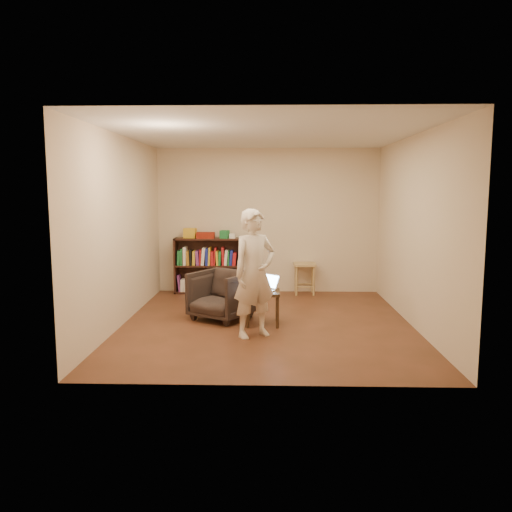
{
  "coord_description": "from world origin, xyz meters",
  "views": [
    {
      "loc": [
        0.04,
        -6.81,
        1.85
      ],
      "look_at": [
        -0.16,
        0.35,
        0.91
      ],
      "focal_mm": 35.0,
      "sensor_mm": 36.0,
      "label": 1
    }
  ],
  "objects_px": {
    "stool": "(305,269)",
    "side_table": "(263,296)",
    "person": "(254,274)",
    "laptop": "(265,286)",
    "bookshelf": "(208,269)",
    "armchair": "(222,295)"
  },
  "relations": [
    {
      "from": "armchair",
      "to": "stool",
      "type": "bearing_deg",
      "value": 84.71
    },
    {
      "from": "laptop",
      "to": "person",
      "type": "height_order",
      "value": "person"
    },
    {
      "from": "bookshelf",
      "to": "stool",
      "type": "bearing_deg",
      "value": -2.1
    },
    {
      "from": "bookshelf",
      "to": "side_table",
      "type": "distance_m",
      "value": 2.37
    },
    {
      "from": "armchair",
      "to": "side_table",
      "type": "bearing_deg",
      "value": 6.06
    },
    {
      "from": "laptop",
      "to": "person",
      "type": "relative_size",
      "value": 0.27
    },
    {
      "from": "armchair",
      "to": "bookshelf",
      "type": "bearing_deg",
      "value": 133.83
    },
    {
      "from": "bookshelf",
      "to": "armchair",
      "type": "relative_size",
      "value": 1.55
    },
    {
      "from": "laptop",
      "to": "person",
      "type": "xyz_separation_m",
      "value": [
        -0.13,
        -0.63,
        0.29
      ]
    },
    {
      "from": "stool",
      "to": "armchair",
      "type": "bearing_deg",
      "value": -126.3
    },
    {
      "from": "bookshelf",
      "to": "laptop",
      "type": "bearing_deg",
      "value": -63.08
    },
    {
      "from": "bookshelf",
      "to": "laptop",
      "type": "relative_size",
      "value": 2.7
    },
    {
      "from": "person",
      "to": "armchair",
      "type": "bearing_deg",
      "value": 87.46
    },
    {
      "from": "side_table",
      "to": "person",
      "type": "distance_m",
      "value": 0.72
    },
    {
      "from": "bookshelf",
      "to": "person",
      "type": "xyz_separation_m",
      "value": [
        0.93,
        -2.72,
        0.37
      ]
    },
    {
      "from": "stool",
      "to": "armchair",
      "type": "relative_size",
      "value": 0.72
    },
    {
      "from": "armchair",
      "to": "side_table",
      "type": "distance_m",
      "value": 0.66
    },
    {
      "from": "bookshelf",
      "to": "person",
      "type": "distance_m",
      "value": 2.9
    },
    {
      "from": "stool",
      "to": "laptop",
      "type": "height_order",
      "value": "laptop"
    },
    {
      "from": "stool",
      "to": "person",
      "type": "distance_m",
      "value": 2.8
    },
    {
      "from": "stool",
      "to": "side_table",
      "type": "height_order",
      "value": "stool"
    },
    {
      "from": "bookshelf",
      "to": "laptop",
      "type": "xyz_separation_m",
      "value": [
        1.06,
        -2.09,
        0.09
      ]
    }
  ]
}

